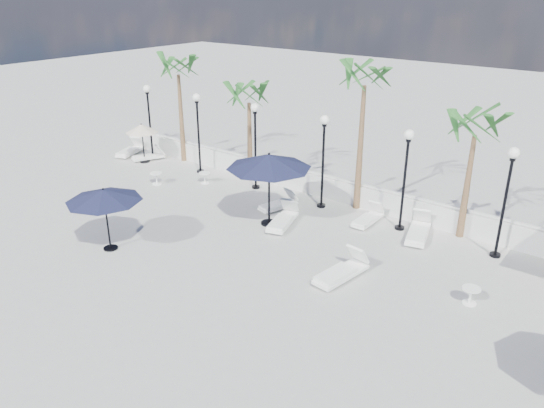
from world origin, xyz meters
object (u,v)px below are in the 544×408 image
Objects in this scene: lounger_0 at (130,150)px; lounger_3 at (279,204)px; lounger_5 at (418,231)px; parasol_navy_mid at (269,162)px; lounger_4 at (368,218)px; lounger_7 at (342,271)px; parasol_cream_small at (142,129)px; parasol_navy_left at (104,196)px; lounger_2 at (283,219)px; lounger_1 at (148,156)px.

lounger_0 is 1.14× the size of lounger_3.
lounger_5 is 0.68× the size of parasol_navy_mid.
lounger_5 is 5.99m from parasol_navy_mid.
lounger_4 is at bearing 164.28° from lounger_5.
lounger_3 is at bearing -165.29° from lounger_4.
lounger_5 is 1.01× the size of lounger_7.
parasol_cream_small reaches higher than lounger_3.
lounger_5 is at bearing 25.30° from parasol_navy_mid.
parasol_navy_left is (-6.08, -7.38, 1.79)m from lounger_4.
lounger_4 is (14.32, -0.00, -0.03)m from lounger_0.
lounger_2 reaches higher than lounger_4.
parasol_navy_left is 5.91m from parasol_navy_mid.
lounger_3 is at bearing 17.47° from lounger_1.
lounger_5 is at bearing -20.11° from lounger_0.
lounger_1 is at bearing 179.27° from lounger_4.
lounger_0 is at bearing 167.91° from parasol_cream_small.
lounger_7 is 1.06× the size of parasol_cream_small.
lounger_7 is at bearing -35.12° from lounger_0.
parasol_navy_left is at bearing -148.77° from lounger_7.
lounger_7 reaches higher than lounger_2.
lounger_5 reaches higher than lounger_1.
lounger_5 is 14.84m from parasol_cream_small.
parasol_cream_small is (-10.27, 1.83, 1.48)m from lounger_2.
parasol_cream_small is at bearing 152.49° from lounger_2.
lounger_0 is 1.49m from lounger_1.
parasol_navy_mid is (-0.52, -0.20, 2.26)m from lounger_2.
lounger_5 is 11.11m from parasol_navy_left.
lounger_0 is at bearing -156.59° from lounger_1.
parasol_cream_small is (0.09, -0.34, 1.52)m from lounger_1.
lounger_4 is at bearing 24.05° from lounger_2.
lounger_0 is 1.02× the size of parasol_cream_small.
parasol_navy_left is at bearing -153.51° from lounger_5.
parasol_navy_left is (8.24, -7.38, 1.76)m from lounger_0.
lounger_1 is 0.55× the size of parasol_navy_mid.
lounger_0 is 11.20m from parasol_navy_left.
parasol_navy_mid is (3.10, 5.01, 0.51)m from parasol_navy_left.
lounger_3 is (-1.11, 1.19, -0.04)m from lounger_2.
parasol_navy_mid reaches higher than lounger_1.
lounger_5 is at bearing 8.42° from lounger_2.
lounger_4 is 0.54× the size of parasol_navy_mid.
lounger_1 is at bearing 171.45° from lounger_7.
parasol_navy_left reaches higher than lounger_5.
lounger_1 is 1.01× the size of lounger_4.
lounger_2 is 4.99m from lounger_5.
parasol_navy_left is at bearing -121.76° from parasol_navy_mid.
lounger_1 is 12.82m from lounger_4.
lounger_4 is at bearing 29.54° from lounger_3.
parasol_navy_mid is (-5.01, -2.37, 2.25)m from lounger_5.
parasol_navy_mid reaches higher than lounger_5.
parasol_navy_mid is 9.99m from parasol_cream_small.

